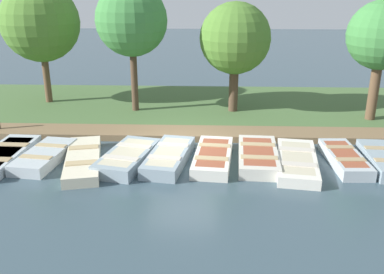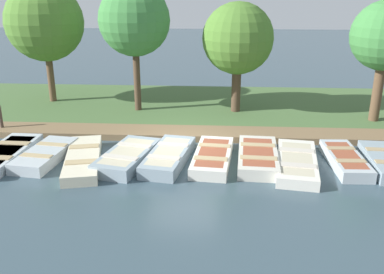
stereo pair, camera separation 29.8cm
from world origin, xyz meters
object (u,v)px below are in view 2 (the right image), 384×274
(rowboat_5, at_px, (213,157))
(mooring_post_near, at_px, (1,119))
(rowboat_1, at_px, (45,155))
(park_tree_far_left, at_px, (45,23))
(rowboat_7, at_px, (297,162))
(park_tree_left, at_px, (134,21))
(rowboat_3, at_px, (128,157))
(rowboat_2, at_px, (83,159))
(rowboat_4, at_px, (169,156))
(rowboat_0, at_px, (5,155))
(rowboat_8, at_px, (345,160))
(park_tree_center, at_px, (238,39))
(rowboat_6, at_px, (258,157))

(rowboat_5, bearing_deg, mooring_post_near, -100.48)
(rowboat_1, relative_size, park_tree_far_left, 0.50)
(park_tree_far_left, bearing_deg, rowboat_1, 18.37)
(rowboat_7, height_order, park_tree_left, park_tree_left)
(rowboat_3, xyz_separation_m, park_tree_left, (-5.61, -0.67, 3.75))
(rowboat_2, bearing_deg, rowboat_4, 82.67)
(rowboat_2, xyz_separation_m, rowboat_7, (-0.11, 6.76, 0.00))
(mooring_post_near, height_order, park_tree_left, park_tree_left)
(rowboat_5, relative_size, park_tree_left, 0.56)
(rowboat_0, xyz_separation_m, rowboat_1, (-0.02, 1.33, 0.02))
(rowboat_3, xyz_separation_m, rowboat_7, (0.05, 5.35, -0.04))
(rowboat_5, xyz_separation_m, rowboat_8, (-0.02, 4.19, 0.00))
(rowboat_2, height_order, park_tree_center, park_tree_center)
(rowboat_2, relative_size, rowboat_6, 1.19)
(rowboat_6, bearing_deg, rowboat_7, 78.02)
(rowboat_3, distance_m, rowboat_4, 1.31)
(rowboat_7, xyz_separation_m, park_tree_center, (-5.73, -1.71, 3.06))
(rowboat_4, relative_size, park_tree_center, 0.66)
(rowboat_5, bearing_deg, rowboat_7, 90.04)
(park_tree_center, bearing_deg, rowboat_2, -40.85)
(rowboat_2, height_order, rowboat_3, rowboat_3)
(rowboat_5, height_order, rowboat_7, rowboat_5)
(rowboat_4, bearing_deg, park_tree_center, 166.71)
(rowboat_4, height_order, park_tree_left, park_tree_left)
(rowboat_0, bearing_deg, rowboat_8, 92.70)
(rowboat_0, relative_size, park_tree_left, 0.61)
(rowboat_3, relative_size, park_tree_left, 0.56)
(park_tree_left, bearing_deg, rowboat_3, 6.80)
(rowboat_2, distance_m, park_tree_left, 6.93)
(rowboat_4, distance_m, rowboat_8, 5.60)
(rowboat_0, height_order, rowboat_8, rowboat_8)
(rowboat_0, height_order, park_tree_left, park_tree_left)
(park_tree_far_left, bearing_deg, rowboat_2, 27.09)
(rowboat_7, distance_m, mooring_post_near, 11.03)
(rowboat_1, relative_size, rowboat_4, 0.89)
(rowboat_6, distance_m, rowboat_7, 1.23)
(rowboat_6, bearing_deg, rowboat_5, -83.24)
(rowboat_0, xyz_separation_m, park_tree_far_left, (-6.81, -0.93, 3.58))
(rowboat_0, bearing_deg, rowboat_5, 93.17)
(rowboat_3, height_order, park_tree_left, park_tree_left)
(rowboat_1, distance_m, rowboat_2, 1.34)
(rowboat_3, xyz_separation_m, rowboat_5, (-0.21, 2.72, -0.02))
(rowboat_2, xyz_separation_m, park_tree_left, (-5.76, 0.74, 3.79))
(rowboat_0, distance_m, park_tree_far_left, 7.75)
(rowboat_2, xyz_separation_m, rowboat_8, (-0.38, 8.31, 0.02))
(rowboat_0, height_order, park_tree_center, park_tree_center)
(rowboat_8, height_order, park_tree_center, park_tree_center)
(rowboat_7, xyz_separation_m, mooring_post_near, (-2.57, -10.72, 0.41))
(mooring_post_near, xyz_separation_m, park_tree_left, (-3.08, 4.71, 3.38))
(rowboat_8, bearing_deg, rowboat_1, -90.77)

